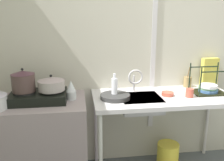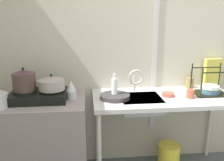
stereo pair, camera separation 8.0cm
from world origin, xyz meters
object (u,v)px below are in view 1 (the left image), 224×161
Objects in this scene: frying_pan at (115,96)px; bottle_by_sink at (115,88)px; sink_basin at (141,103)px; dish_rack at (208,88)px; pot_on_right_burner at (51,84)px; faucet at (135,78)px; pot_on_left_burner at (23,81)px; percolator at (71,90)px; small_bowl_on_drainboard at (168,94)px; cereal_box at (209,72)px; cup_by_rack at (190,93)px; utensil_jar at (187,82)px; bucket_on_floor at (168,155)px; stove at (39,96)px.

bottle_by_sink is at bearing 95.91° from frying_pan.
dish_rack is at bearing 3.23° from sink_basin.
pot_on_right_burner reaches higher than faucet.
percolator is at bearing 1.24° from pot_on_left_burner.
faucet reaches higher than small_bowl_on_drainboard.
cereal_box is (1.49, 0.25, 0.07)m from percolator.
pot_on_left_burner is 1.06m from faucet.
cereal_box reaches higher than sink_basin.
bottle_by_sink is (0.40, -0.01, 0.01)m from percolator.
cereal_box is at bearing 25.61° from small_bowl_on_drainboard.
cup_by_rack is 0.35× the size of bottle_by_sink.
cup_by_rack is at bearing -3.63° from pot_on_right_burner.
utensil_jar is (0.13, 0.33, 0.02)m from cup_by_rack.
bucket_on_floor is at bearing -9.92° from faucet.
cup_by_rack is at bearing -4.65° from percolator.
stove is at bearing -178.26° from percolator.
small_bowl_on_drainboard is (0.27, 0.01, 0.08)m from sink_basin.
percolator is 0.67m from sink_basin.
sink_basin is at bearing -1.25° from stove.
faucet is at bearing 30.20° from bottle_by_sink.
cup_by_rack is 0.26× the size of cereal_box.
bottle_by_sink is at bearing 179.06° from small_bowl_on_drainboard.
pot_on_right_burner is at bearing 176.37° from cup_by_rack.
cereal_box is (0.57, 0.27, 0.14)m from small_bowl_on_drainboard.
sink_basin is 4.65× the size of cup_by_rack.
percolator is 0.46× the size of sink_basin.
frying_pan is 3.40× the size of cup_by_rack.
cup_by_rack is 0.52m from cereal_box.
sink_basin is 1.39× the size of bucket_on_floor.
cup_by_rack is (0.71, -0.05, 0.02)m from frying_pan.
faucet is at bearing 7.07° from pot_on_left_burner.
dish_rack is at bearing 1.36° from bottle_by_sink.
bucket_on_floor is at bearing -163.22° from cereal_box.
dish_rack is 0.44m from small_bowl_on_drainboard.
small_bowl_on_drainboard is at bearing -1.31° from percolator.
percolator is 0.57× the size of cereal_box.
cup_by_rack is (1.12, -0.09, -0.05)m from percolator.
frying_pan is at bearing -161.67° from utensil_jar.
small_bowl_on_drainboard is at bearing -0.58° from stove.
sink_basin is at bearing -178.20° from small_bowl_on_drainboard.
bucket_on_floor is at bearing 3.27° from percolator.
pot_on_left_burner is at bearing 178.89° from sink_basin.
dish_rack is (1.36, 0.01, -0.04)m from percolator.
sink_basin is at bearing -2.59° from percolator.
pot_on_left_burner is 0.91× the size of bottle_by_sink.
cup_by_rack reaches higher than small_bowl_on_drainboard.
sink_basin is 3.29× the size of small_bowl_on_drainboard.
cereal_box reaches higher than stove.
cereal_box is at bearing 8.88° from pot_on_right_burner.
frying_pan is at bearing -1.90° from pot_on_left_burner.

